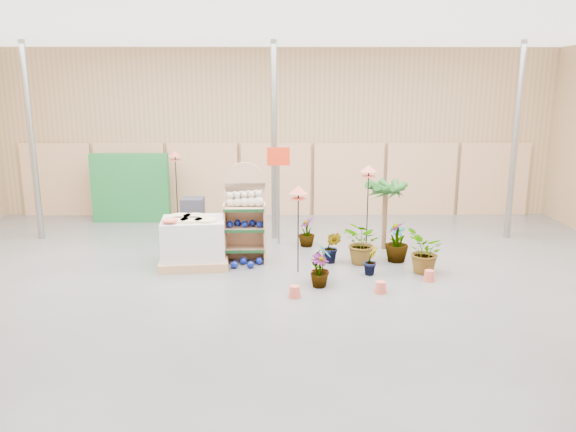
# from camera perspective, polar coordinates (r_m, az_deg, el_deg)

# --- Properties ---
(room) EXTENTS (15.20, 12.10, 4.70)m
(room) POSITION_cam_1_polar(r_m,az_deg,el_deg) (10.30, -1.65, 5.84)
(room) COLOR #535353
(room) RESTS_ON ground
(display_shelf) EXTENTS (0.85, 0.55, 2.01)m
(display_shelf) POSITION_cam_1_polar(r_m,az_deg,el_deg) (11.46, -4.37, -0.02)
(display_shelf) COLOR tan
(display_shelf) RESTS_ON ground
(teddy_bears) EXTENTS (0.75, 0.21, 0.33)m
(teddy_bears) POSITION_cam_1_polar(r_m,az_deg,el_deg) (11.29, -4.28, 1.63)
(teddy_bears) COLOR beige
(teddy_bears) RESTS_ON display_shelf
(gazing_balls_shelf) EXTENTS (0.74, 0.25, 0.14)m
(gazing_balls_shelf) POSITION_cam_1_polar(r_m,az_deg,el_deg) (11.37, -4.41, -0.79)
(gazing_balls_shelf) COLOR navy
(gazing_balls_shelf) RESTS_ON display_shelf
(gazing_balls_floor) EXTENTS (0.63, 0.39, 0.15)m
(gazing_balls_floor) POSITION_cam_1_polar(r_m,az_deg,el_deg) (11.23, -4.19, -4.77)
(gazing_balls_floor) COLOR navy
(gazing_balls_floor) RESTS_ON ground
(pallet_stack) EXTENTS (1.45, 1.25, 0.99)m
(pallet_stack) POSITION_cam_1_polar(r_m,az_deg,el_deg) (11.35, -9.58, -2.62)
(pallet_stack) COLOR tan
(pallet_stack) RESTS_ON ground
(charcoal_planters) EXTENTS (0.50, 0.50, 1.00)m
(charcoal_planters) POSITION_cam_1_polar(r_m,az_deg,el_deg) (13.15, -9.61, -0.33)
(charcoal_planters) COLOR #27262E
(charcoal_planters) RESTS_ON ground
(trellis_stock) EXTENTS (2.00, 0.30, 1.80)m
(trellis_stock) POSITION_cam_1_polar(r_m,az_deg,el_deg) (15.27, -15.69, 2.77)
(trellis_stock) COLOR #1B6A2D
(trellis_stock) RESTS_ON ground
(offer_sign) EXTENTS (0.50, 0.08, 2.20)m
(offer_sign) POSITION_cam_1_polar(r_m,az_deg,el_deg) (12.43, -0.97, 4.11)
(offer_sign) COLOR gray
(offer_sign) RESTS_ON ground
(bird_table_front) EXTENTS (0.34, 0.34, 1.69)m
(bird_table_front) POSITION_cam_1_polar(r_m,az_deg,el_deg) (10.51, 1.05, 2.38)
(bird_table_front) COLOR black
(bird_table_front) RESTS_ON ground
(bird_table_right) EXTENTS (0.34, 0.34, 1.94)m
(bird_table_right) POSITION_cam_1_polar(r_m,az_deg,el_deg) (11.60, 8.20, 4.49)
(bird_table_right) COLOR black
(bird_table_right) RESTS_ON ground
(bird_table_back) EXTENTS (0.34, 0.34, 1.96)m
(bird_table_back) POSITION_cam_1_polar(r_m,az_deg,el_deg) (14.18, -11.40, 5.98)
(bird_table_back) COLOR black
(bird_table_back) RESTS_ON ground
(palm) EXTENTS (0.70, 0.70, 1.61)m
(palm) POSITION_cam_1_polar(r_m,az_deg,el_deg) (12.29, 9.93, 2.82)
(palm) COLOR brown
(palm) RESTS_ON ground
(potted_plant_0) EXTENTS (0.37, 0.42, 0.67)m
(potted_plant_0) POSITION_cam_1_polar(r_m,az_deg,el_deg) (10.38, 2.98, -4.77)
(potted_plant_0) COLOR #1B541B
(potted_plant_0) RESTS_ON ground
(potted_plant_2) EXTENTS (1.00, 1.03, 0.88)m
(potted_plant_2) POSITION_cam_1_polar(r_m,az_deg,el_deg) (11.37, 7.64, -2.72)
(potted_plant_2) COLOR #1B541B
(potted_plant_2) RESTS_ON ground
(potted_plant_3) EXTENTS (0.61, 0.61, 0.86)m
(potted_plant_3) POSITION_cam_1_polar(r_m,az_deg,el_deg) (11.64, 10.99, -2.50)
(potted_plant_3) COLOR #1B541B
(potted_plant_3) RESTS_ON ground
(potted_plant_4) EXTENTS (0.34, 0.23, 0.63)m
(potted_plant_4) POSITION_cam_1_polar(r_m,az_deg,el_deg) (12.28, 11.03, -2.23)
(potted_plant_4) COLOR #1B541B
(potted_plant_4) RESTS_ON ground
(potted_plant_5) EXTENTS (0.45, 0.41, 0.66)m
(potted_plant_5) POSITION_cam_1_polar(r_m,az_deg,el_deg) (11.39, 4.51, -3.18)
(potted_plant_5) COLOR #1B541B
(potted_plant_5) RESTS_ON ground
(potted_plant_7) EXTENTS (0.46, 0.46, 0.60)m
(potted_plant_7) POSITION_cam_1_polar(r_m,az_deg,el_deg) (10.06, 3.20, -5.56)
(potted_plant_7) COLOR #1B541B
(potted_plant_7) RESTS_ON ground
(potted_plant_8) EXTENTS (0.30, 0.42, 0.78)m
(potted_plant_8) POSITION_cam_1_polar(r_m,az_deg,el_deg) (10.25, 3.58, -4.69)
(potted_plant_8) COLOR #1B541B
(potted_plant_8) RESTS_ON ground
(potted_plant_9) EXTENTS (0.37, 0.39, 0.56)m
(potted_plant_9) POSITION_cam_1_polar(r_m,az_deg,el_deg) (10.80, 8.38, -4.48)
(potted_plant_9) COLOR #1B541B
(potted_plant_9) RESTS_ON ground
(potted_plant_10) EXTENTS (0.85, 0.92, 0.87)m
(potted_plant_10) POSITION_cam_1_polar(r_m,az_deg,el_deg) (11.01, 13.77, -3.53)
(potted_plant_10) COLOR #1B541B
(potted_plant_10) RESTS_ON ground
(potted_plant_11) EXTENTS (0.42, 0.42, 0.65)m
(potted_plant_11) POSITION_cam_1_polar(r_m,az_deg,el_deg) (12.53, 1.91, -1.65)
(potted_plant_11) COLOR #1B541B
(potted_plant_11) RESTS_ON ground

